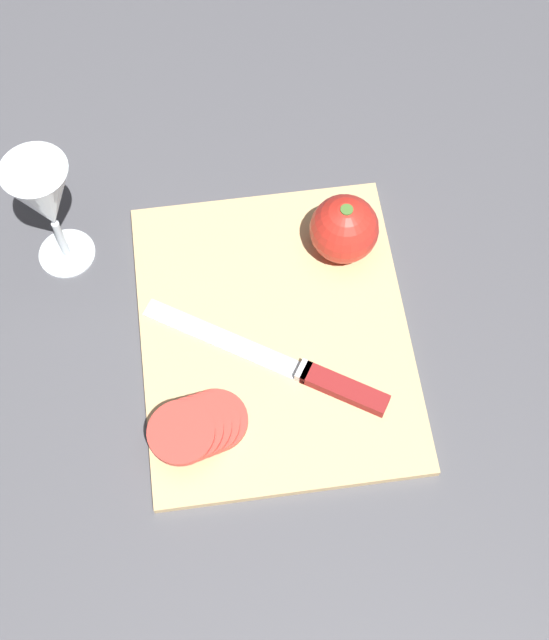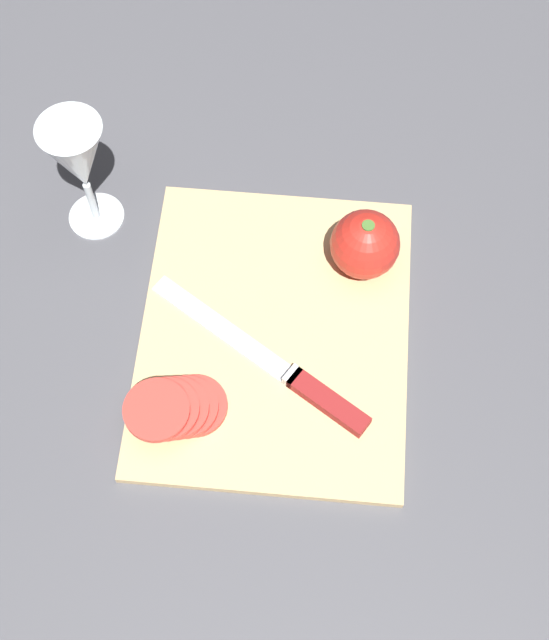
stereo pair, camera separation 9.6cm
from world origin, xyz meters
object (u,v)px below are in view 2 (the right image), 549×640
Objects in this scene: whole_tomato at (365,244)px; wine_glass at (79,161)px; knife at (304,385)px; tomato_slice_stack_near at (176,408)px.

wine_glass is at bearing 82.76° from whole_tomato.
tomato_slice_stack_near is at bearing 50.81° from knife.
wine_glass is at bearing -4.61° from knife.
knife is 2.44× the size of tomato_slice_stack_near.
whole_tomato reaches higher than tomato_slice_stack_near.
wine_glass reaches higher than knife.
tomato_slice_stack_near is (-0.24, -0.13, -0.08)m from wine_glass.
whole_tomato is at bearing -42.45° from tomato_slice_stack_near.
whole_tomato is at bearing -76.31° from knife.
wine_glass reaches higher than whole_tomato.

